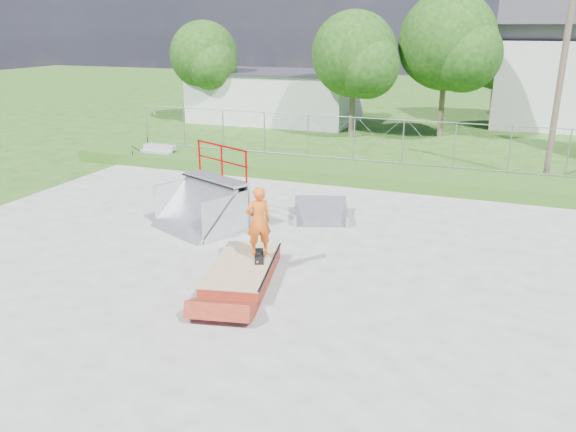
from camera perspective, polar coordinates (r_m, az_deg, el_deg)
name	(u,v)px	position (r m, az deg, el deg)	size (l,w,h in m)	color
ground	(251,268)	(14.29, -3.82, -5.25)	(120.00, 120.00, 0.00)	#245016
concrete_pad	(251,267)	(14.28, -3.82, -5.18)	(20.00, 16.00, 0.04)	gray
grass_berm	(347,172)	(22.74, 6.01, 4.51)	(24.00, 3.00, 0.50)	#245016
grind_box	(242,272)	(13.54, -4.66, -5.69)	(1.94, 3.09, 0.43)	maroon
quarter_pipe	(197,190)	(16.76, -9.24, 2.59)	(2.41, 2.04, 2.41)	#ACAFB5
flat_bank_ramp	(321,212)	(17.65, 3.35, 0.39)	(1.65, 1.76, 0.51)	#ACAFB5
skateboard	(259,257)	(13.71, -2.96, -4.16)	(0.22, 0.80, 0.02)	black
skater	(258,224)	(13.40, -3.02, -0.82)	(0.62, 0.41, 1.70)	#E45B14
concrete_stairs	(154,156)	(25.43, -13.42, 5.97)	(1.50, 1.60, 0.80)	gray
chain_link_fence	(354,139)	(23.44, 6.73, 7.80)	(20.00, 0.06, 1.80)	gray
utility_building_flat	(276,97)	(36.69, -1.20, 12.01)	(10.00, 6.00, 3.00)	#B8B8B4
gable_house	(569,61)	(38.09, 26.63, 13.89)	(8.40, 6.08, 8.94)	#B8B8B4
utility_pole	(561,76)	(24.03, 25.99, 12.62)	(0.24, 0.24, 8.00)	brown
tree_left_near	(358,58)	(30.60, 7.11, 15.68)	(4.76, 4.48, 6.65)	brown
tree_center	(452,45)	(31.81, 16.34, 16.31)	(5.44, 5.12, 7.60)	brown
tree_left_far	(206,58)	(36.13, -8.32, 15.60)	(4.42, 4.16, 6.18)	brown
tree_back_mid	(501,62)	(39.79, 20.79, 14.46)	(4.08, 3.84, 5.70)	brown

